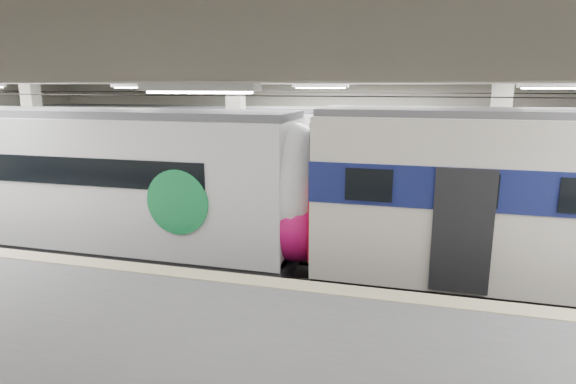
% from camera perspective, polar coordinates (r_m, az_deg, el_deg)
% --- Properties ---
extents(station_hall, '(36.00, 24.00, 5.75)m').
position_cam_1_polar(station_hall, '(10.63, -0.21, 3.22)').
color(station_hall, black).
rests_on(station_hall, ground).
extents(modern_emu, '(13.23, 2.73, 4.30)m').
position_cam_1_polar(modern_emu, '(14.51, -18.11, 0.60)').
color(modern_emu, silver).
rests_on(modern_emu, ground).
extents(far_train, '(12.91, 2.82, 4.16)m').
position_cam_1_polar(far_train, '(19.66, -11.68, 4.08)').
color(far_train, silver).
rests_on(far_train, ground).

